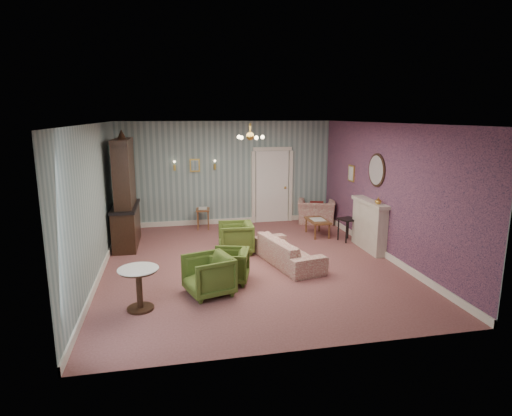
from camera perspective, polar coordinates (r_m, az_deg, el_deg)
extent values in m
plane|color=#88524F|center=(9.11, -0.73, -7.36)|extent=(7.00, 7.00, 0.00)
plane|color=white|center=(8.58, -0.79, 11.20)|extent=(7.00, 7.00, 0.00)
plane|color=slate|center=(12.15, -3.87, 4.62)|extent=(6.00, 0.00, 6.00)
plane|color=slate|center=(5.43, 6.21, -5.06)|extent=(6.00, 0.00, 6.00)
plane|color=slate|center=(8.70, -20.57, 0.81)|extent=(0.00, 7.00, 7.00)
plane|color=slate|center=(9.74, 16.86, 2.22)|extent=(0.00, 7.00, 7.00)
plane|color=#AD566A|center=(9.73, 16.78, 2.22)|extent=(0.00, 7.00, 7.00)
imported|color=#4A6222|center=(7.53, -6.34, -8.61)|extent=(0.89, 0.92, 0.77)
imported|color=#4A6222|center=(8.07, -3.51, -7.45)|extent=(0.78, 0.81, 0.68)
imported|color=#4A6222|center=(9.70, -2.72, -3.76)|extent=(0.74, 0.78, 0.77)
imported|color=#993E3D|center=(9.00, 4.30, -5.14)|extent=(0.97, 1.98, 0.75)
imported|color=#993E3D|center=(12.44, 8.04, 0.05)|extent=(1.20, 0.98, 0.91)
imported|color=gold|center=(9.70, 15.95, 0.94)|extent=(0.15, 0.15, 0.15)
cube|color=maroon|center=(12.28, 8.06, 0.02)|extent=(0.41, 0.28, 0.39)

